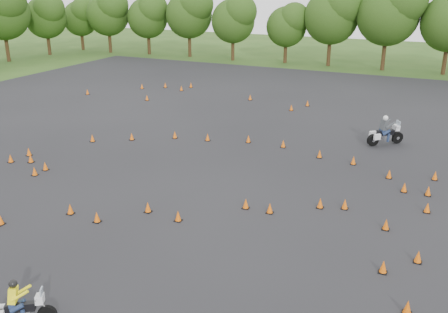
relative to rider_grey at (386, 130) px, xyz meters
name	(u,v)px	position (x,y,z in m)	size (l,w,h in m)	color
ground	(187,209)	(-6.73, -13.20, -0.96)	(140.00, 140.00, 0.00)	#2D5119
asphalt_pad	(239,166)	(-6.73, -7.20, -0.95)	(62.00, 62.00, 0.00)	black
treeline	(381,32)	(-3.82, 21.85, 3.68)	(86.93, 32.09, 11.01)	#264213
traffic_cones	(241,166)	(-6.35, -7.78, -0.73)	(36.37, 33.14, 0.45)	#E45D09
rider_grey	(386,130)	(0.00, 0.00, 0.00)	(2.47, 0.76, 1.91)	#373A3D
rider_yellow	(21,306)	(-7.26, -22.26, -0.20)	(1.94, 0.60, 1.50)	#FFF116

